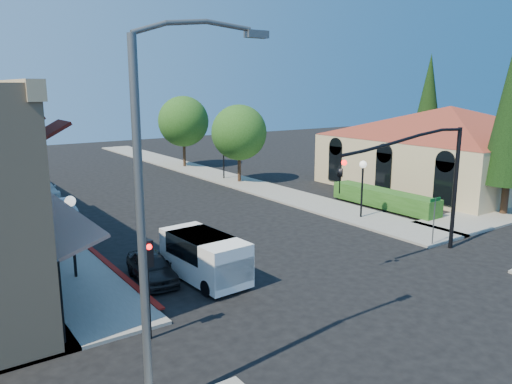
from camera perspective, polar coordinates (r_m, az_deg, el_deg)
ground at (r=20.04m, az=11.82°, el=-11.51°), size 120.00×120.00×0.00m
sidewalk_right at (r=45.99m, az=-5.37°, el=2.10°), size 3.50×50.00×0.12m
curb_red_strip at (r=22.90m, az=-15.95°, el=-8.69°), size 0.25×10.00×0.06m
mission_building at (r=43.09m, az=21.10°, el=5.65°), size 30.12×30.12×6.40m
hedge at (r=34.08m, az=14.35°, el=-1.81°), size 1.40×8.00×1.10m
conifer_far at (r=51.56m, az=19.09°, el=9.61°), size 3.20×3.20×11.00m
street_tree_a at (r=41.24m, az=-1.95°, el=6.81°), size 4.56×4.56×6.48m
street_tree_b at (r=49.86m, az=-8.30°, el=7.99°), size 4.94×4.94×7.02m
signal_mast_arm at (r=24.23m, az=19.20°, el=2.25°), size 8.01×0.39×6.00m
secondary_signal at (r=15.93m, az=-12.24°, el=-8.83°), size 0.28×0.42×3.32m
cobra_streetlight at (r=11.63m, az=-11.52°, el=-1.34°), size 3.60×0.25×9.31m
street_name_sign at (r=26.41m, az=19.71°, el=-2.32°), size 0.80×0.06×2.50m
lamppost_left_near at (r=21.67m, az=-20.35°, el=-2.58°), size 0.44×0.44×3.57m
lamppost_left_far at (r=35.17m, az=-26.28°, el=2.28°), size 0.44×0.44×3.57m
lamppost_right_near at (r=30.53m, az=12.09°, el=1.97°), size 0.44×0.44×3.57m
lamppost_right_far at (r=42.91m, az=-3.74°, el=5.03°), size 0.44×0.44×3.57m
white_van at (r=20.82m, az=-5.84°, el=-7.15°), size 2.12×4.41×1.91m
parked_car_a at (r=21.23m, az=-11.84°, el=-8.40°), size 1.77×3.66×1.20m
parked_car_b at (r=33.11m, az=-21.18°, el=-1.70°), size 1.24×3.32×1.08m
parked_car_c at (r=38.82m, az=-23.37°, el=0.26°), size 2.02×4.76×1.37m
parked_car_d at (r=41.62m, az=-24.20°, el=0.85°), size 2.43×4.71×1.27m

